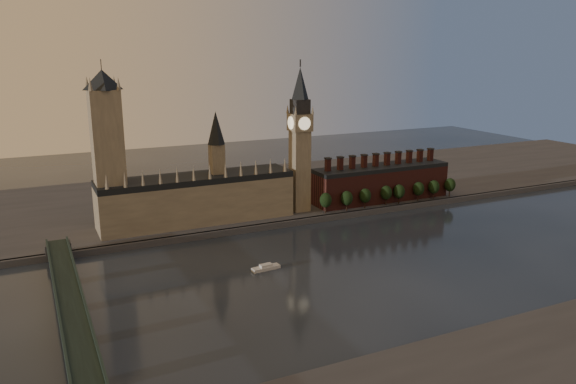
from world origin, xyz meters
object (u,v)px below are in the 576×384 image
westminster_bridge (73,314)px  river_boat (266,268)px  victoria_tower (108,147)px  big_ben (300,138)px

westminster_bridge → river_boat: 105.57m
westminster_bridge → victoria_tower: bearing=73.4°
westminster_bridge → big_ben: bearing=34.3°
big_ben → river_boat: 119.95m
victoria_tower → big_ben: bearing=-2.2°
river_boat → victoria_tower: bearing=121.3°
westminster_bridge → river_boat: (101.81, 27.24, -6.21)m
victoria_tower → big_ben: (130.00, -5.00, -2.26)m
victoria_tower → westminster_bridge: size_ratio=0.54×
big_ben → westminster_bridge: size_ratio=0.54×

